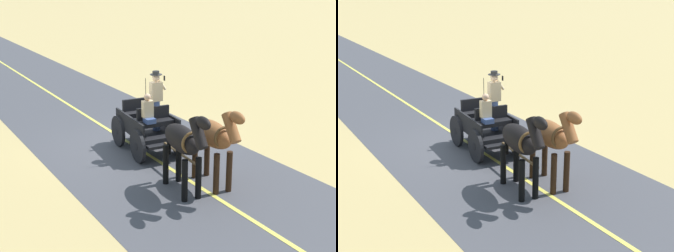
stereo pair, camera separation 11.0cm
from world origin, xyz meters
TOP-DOWN VIEW (x-y plane):
  - ground_plane at (0.00, 0.00)m, footprint 200.00×200.00m
  - road_surface at (0.00, 0.00)m, footprint 5.79×160.00m
  - road_centre_stripe at (0.00, 0.00)m, footprint 0.12×160.00m
  - horse_drawn_carriage at (-0.18, 0.68)m, footprint 1.61×4.52m
  - horse_near_side at (-0.35, 3.73)m, footprint 0.73×2.14m
  - horse_off_side at (0.52, 3.66)m, footprint 0.75×2.15m

SIDE VIEW (x-z plane):
  - ground_plane at x=0.00m, z-range 0.00..0.00m
  - road_surface at x=0.00m, z-range 0.00..0.01m
  - road_centre_stripe at x=0.00m, z-range 0.01..0.01m
  - horse_drawn_carriage at x=-0.18m, z-range -0.43..2.07m
  - horse_near_side at x=-0.35m, z-range 0.22..2.43m
  - horse_off_side at x=0.52m, z-range 0.22..2.43m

